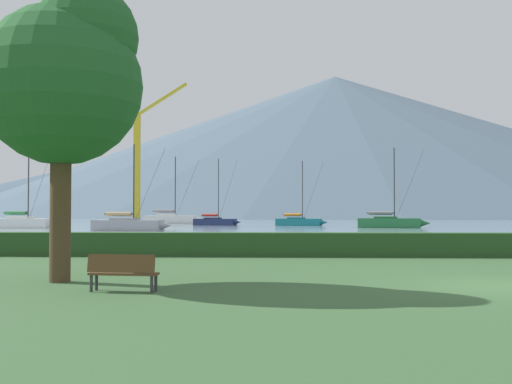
{
  "coord_description": "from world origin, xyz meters",
  "views": [
    {
      "loc": [
        -5.79,
        -17.48,
        2.04
      ],
      "look_at": [
        -9.28,
        65.56,
        4.46
      ],
      "focal_mm": 44.76,
      "sensor_mm": 36.0,
      "label": 1
    }
  ],
  "objects_px": {
    "sailboat_slip_2": "(299,221)",
    "sailboat_slip_4": "(24,222)",
    "park_bench_near_path": "(123,271)",
    "sailboat_slip_12": "(172,219)",
    "dock_crane": "(139,176)",
    "park_tree": "(67,76)",
    "sailboat_slip_0": "(390,222)",
    "sailboat_slip_7": "(216,221)",
    "sailboat_slip_5": "(129,224)"
  },
  "relations": [
    {
      "from": "sailboat_slip_0",
      "to": "sailboat_slip_7",
      "type": "height_order",
      "value": "sailboat_slip_0"
    },
    {
      "from": "sailboat_slip_12",
      "to": "dock_crane",
      "type": "xyz_separation_m",
      "value": [
        -2.0,
        -13.91,
        5.96
      ]
    },
    {
      "from": "sailboat_slip_4",
      "to": "sailboat_slip_7",
      "type": "bearing_deg",
      "value": 46.25
    },
    {
      "from": "sailboat_slip_7",
      "to": "park_bench_near_path",
      "type": "distance_m",
      "value": 71.87
    },
    {
      "from": "sailboat_slip_0",
      "to": "sailboat_slip_4",
      "type": "bearing_deg",
      "value": -164.62
    },
    {
      "from": "sailboat_slip_5",
      "to": "sailboat_slip_12",
      "type": "bearing_deg",
      "value": 98.96
    },
    {
      "from": "sailboat_slip_4",
      "to": "park_tree",
      "type": "distance_m",
      "value": 59.93
    },
    {
      "from": "sailboat_slip_2",
      "to": "sailboat_slip_4",
      "type": "relative_size",
      "value": 0.81
    },
    {
      "from": "sailboat_slip_5",
      "to": "park_bench_near_path",
      "type": "height_order",
      "value": "sailboat_slip_5"
    },
    {
      "from": "sailboat_slip_2",
      "to": "dock_crane",
      "type": "xyz_separation_m",
      "value": [
        -21.46,
        -1.93,
        6.14
      ]
    },
    {
      "from": "park_bench_near_path",
      "to": "park_tree",
      "type": "height_order",
      "value": "park_tree"
    },
    {
      "from": "sailboat_slip_2",
      "to": "sailboat_slip_12",
      "type": "relative_size",
      "value": 0.84
    },
    {
      "from": "sailboat_slip_0",
      "to": "dock_crane",
      "type": "bearing_deg",
      "value": 176.48
    },
    {
      "from": "sailboat_slip_4",
      "to": "sailboat_slip_7",
      "type": "distance_m",
      "value": 25.46
    },
    {
      "from": "sailboat_slip_0",
      "to": "sailboat_slip_5",
      "type": "xyz_separation_m",
      "value": [
        -28.1,
        -12.4,
        -0.03
      ]
    },
    {
      "from": "sailboat_slip_5",
      "to": "park_bench_near_path",
      "type": "bearing_deg",
      "value": -70.45
    },
    {
      "from": "sailboat_slip_0",
      "to": "sailboat_slip_7",
      "type": "bearing_deg",
      "value": 163.16
    },
    {
      "from": "sailboat_slip_5",
      "to": "park_bench_near_path",
      "type": "distance_m",
      "value": 48.94
    },
    {
      "from": "dock_crane",
      "to": "sailboat_slip_12",
      "type": "bearing_deg",
      "value": 81.82
    },
    {
      "from": "sailboat_slip_12",
      "to": "park_tree",
      "type": "distance_m",
      "value": 81.07
    },
    {
      "from": "sailboat_slip_2",
      "to": "dock_crane",
      "type": "bearing_deg",
      "value": -160.6
    },
    {
      "from": "sailboat_slip_4",
      "to": "dock_crane",
      "type": "bearing_deg",
      "value": 57.62
    },
    {
      "from": "sailboat_slip_4",
      "to": "park_bench_near_path",
      "type": "bearing_deg",
      "value": -54.68
    },
    {
      "from": "sailboat_slip_0",
      "to": "park_tree",
      "type": "bearing_deg",
      "value": -96.82
    },
    {
      "from": "park_bench_near_path",
      "to": "sailboat_slip_7",
      "type": "bearing_deg",
      "value": 100.29
    },
    {
      "from": "sailboat_slip_2",
      "to": "park_tree",
      "type": "height_order",
      "value": "sailboat_slip_2"
    },
    {
      "from": "sailboat_slip_4",
      "to": "park_bench_near_path",
      "type": "height_order",
      "value": "sailboat_slip_4"
    },
    {
      "from": "sailboat_slip_4",
      "to": "sailboat_slip_12",
      "type": "relative_size",
      "value": 1.04
    },
    {
      "from": "park_bench_near_path",
      "to": "park_tree",
      "type": "xyz_separation_m",
      "value": [
        -2.2,
        2.15,
        5.39
      ]
    },
    {
      "from": "sailboat_slip_2",
      "to": "sailboat_slip_4",
      "type": "bearing_deg",
      "value": -143.15
    },
    {
      "from": "sailboat_slip_0",
      "to": "dock_crane",
      "type": "xyz_separation_m",
      "value": [
        -31.87,
        8.4,
        6.03
      ]
    },
    {
      "from": "sailboat_slip_4",
      "to": "sailboat_slip_12",
      "type": "height_order",
      "value": "sailboat_slip_4"
    },
    {
      "from": "sailboat_slip_5",
      "to": "dock_crane",
      "type": "xyz_separation_m",
      "value": [
        -3.78,
        20.8,
        6.06
      ]
    },
    {
      "from": "park_bench_near_path",
      "to": "sailboat_slip_5",
      "type": "bearing_deg",
      "value": 109.62
    },
    {
      "from": "sailboat_slip_5",
      "to": "sailboat_slip_12",
      "type": "height_order",
      "value": "sailboat_slip_12"
    },
    {
      "from": "dock_crane",
      "to": "sailboat_slip_2",
      "type": "bearing_deg",
      "value": 5.14
    },
    {
      "from": "sailboat_slip_2",
      "to": "sailboat_slip_12",
      "type": "distance_m",
      "value": 22.85
    },
    {
      "from": "sailboat_slip_12",
      "to": "sailboat_slip_5",
      "type": "bearing_deg",
      "value": -84.19
    },
    {
      "from": "sailboat_slip_0",
      "to": "dock_crane",
      "type": "relative_size",
      "value": 0.49
    },
    {
      "from": "sailboat_slip_12",
      "to": "dock_crane",
      "type": "relative_size",
      "value": 0.54
    },
    {
      "from": "park_tree",
      "to": "sailboat_slip_0",
      "type": "bearing_deg",
      "value": 71.93
    },
    {
      "from": "sailboat_slip_12",
      "to": "dock_crane",
      "type": "distance_m",
      "value": 15.27
    },
    {
      "from": "sailboat_slip_0",
      "to": "sailboat_slip_5",
      "type": "height_order",
      "value": "sailboat_slip_0"
    },
    {
      "from": "park_bench_near_path",
      "to": "dock_crane",
      "type": "bearing_deg",
      "value": 108.65
    },
    {
      "from": "sailboat_slip_5",
      "to": "dock_crane",
      "type": "bearing_deg",
      "value": 106.32
    },
    {
      "from": "sailboat_slip_2",
      "to": "sailboat_slip_4",
      "type": "distance_m",
      "value": 34.9
    },
    {
      "from": "sailboat_slip_5",
      "to": "sailboat_slip_2",
      "type": "bearing_deg",
      "value": 58.16
    },
    {
      "from": "sailboat_slip_7",
      "to": "dock_crane",
      "type": "relative_size",
      "value": 0.48
    },
    {
      "from": "sailboat_slip_12",
      "to": "park_bench_near_path",
      "type": "bearing_deg",
      "value": -78.0
    },
    {
      "from": "sailboat_slip_7",
      "to": "park_tree",
      "type": "relative_size",
      "value": 1.07
    }
  ]
}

